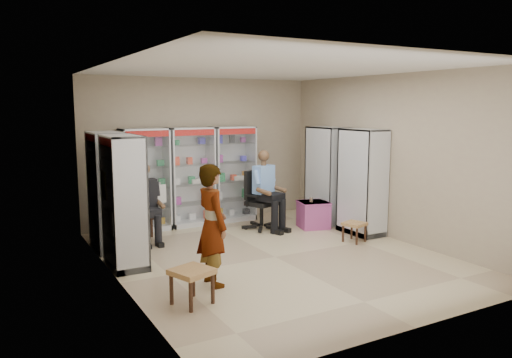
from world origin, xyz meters
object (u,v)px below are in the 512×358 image
seated_shopkeeper (263,193)px  cabinet_left_near (124,202)px  cabinet_right_near (362,182)px  standing_man (212,225)px  cabinet_back_left (145,180)px  office_chair (262,200)px  woven_stool_a (354,232)px  cabinet_left_far (107,191)px  wooden_chair (144,215)px  pink_trunk (313,215)px  cabinet_back_right (233,174)px  cabinet_right_far (327,175)px  woven_stool_b (192,286)px  cabinet_back_mid (191,177)px

seated_shopkeeper → cabinet_left_near: bearing=179.2°
cabinet_right_near → standing_man: (-3.63, -1.16, -0.17)m
cabinet_back_left → office_chair: size_ratio=1.72×
cabinet_right_near → woven_stool_a: bearing=128.7°
cabinet_left_far → cabinet_left_near: size_ratio=1.00×
wooden_chair → pink_trunk: bearing=-11.9°
cabinet_back_right → cabinet_left_near: same height
cabinet_back_left → standing_man: (-0.10, -3.39, -0.17)m
pink_trunk → standing_man: size_ratio=0.33×
cabinet_right_far → woven_stool_a: size_ratio=5.62×
cabinet_right_far → office_chair: (-1.49, 0.15, -0.42)m
cabinet_left_far → cabinet_left_near: bearing=-0.0°
woven_stool_a → seated_shopkeeper: bearing=121.3°
cabinet_right_near → standing_man: 3.81m
cabinet_right_far → seated_shopkeeper: cabinet_right_far is taller
cabinet_right_far → standing_man: bearing=121.9°
woven_stool_a → woven_stool_b: woven_stool_b is taller
cabinet_back_mid → woven_stool_a: (2.07, -2.64, -0.82)m
cabinet_back_left → cabinet_left_far: 1.32m
cabinet_back_left → cabinet_left_near: bearing=-114.6°
cabinet_left_far → office_chair: size_ratio=1.72×
cabinet_back_mid → seated_shopkeeper: 1.53m
cabinet_right_near → cabinet_left_near: bearing=87.4°
seated_shopkeeper → woven_stool_b: 3.93m
cabinet_right_far → cabinet_back_right: bearing=55.3°
cabinet_back_left → woven_stool_a: 4.09m
cabinet_back_mid → cabinet_right_near: same height
cabinet_back_mid → cabinet_back_right: bearing=0.0°
office_chair → woven_stool_b: size_ratio=2.59×
cabinet_back_left → pink_trunk: bearing=-25.2°
cabinet_left_far → wooden_chair: bearing=106.4°
cabinet_back_mid → cabinet_back_left: bearing=180.0°
cabinet_right_near → wooden_chair: cabinet_right_near is taller
cabinet_back_left → seated_shopkeeper: size_ratio=1.35×
cabinet_back_right → woven_stool_b: bearing=-122.7°
cabinet_back_mid → cabinet_right_near: size_ratio=1.00×
cabinet_back_left → cabinet_left_far: (-0.93, -0.93, 0.00)m
woven_stool_a → cabinet_left_far: bearing=156.6°
cabinet_back_right → pink_trunk: 1.94m
cabinet_left_near → seated_shopkeeper: bearing=108.6°
woven_stool_a → cabinet_back_left: bearing=138.9°
cabinet_back_right → cabinet_left_near: size_ratio=1.00×
cabinet_back_left → cabinet_back_right: (1.90, 0.00, 0.00)m
office_chair → woven_stool_b: (-2.64, -2.91, -0.36)m
woven_stool_a → standing_man: size_ratio=0.21×
cabinet_right_near → woven_stool_a: size_ratio=5.62×
cabinet_back_mid → standing_man: cabinet_back_mid is taller
seated_shopkeeper → standing_man: 3.18m
cabinet_back_mid → woven_stool_a: bearing=-51.9°
cabinet_left_near → cabinet_back_mid: bearing=137.2°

